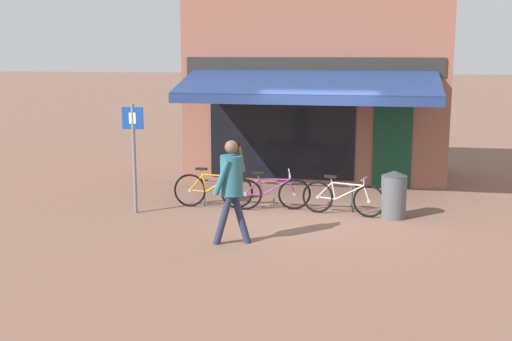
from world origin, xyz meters
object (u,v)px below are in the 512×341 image
(bicycle_orange, at_px, (213,190))
(pedestrian_adult, at_px, (232,181))
(parking_sign, at_px, (134,147))
(bicycle_purple, at_px, (270,193))
(litter_bin, at_px, (394,194))
(bicycle_silver, at_px, (343,198))

(bicycle_orange, height_order, pedestrian_adult, pedestrian_adult)
(parking_sign, bearing_deg, pedestrian_adult, -35.08)
(bicycle_purple, bearing_deg, litter_bin, -15.52)
(bicycle_purple, xyz_separation_m, pedestrian_adult, (-0.25, -2.41, 0.73))
(pedestrian_adult, relative_size, litter_bin, 1.89)
(pedestrian_adult, xyz_separation_m, parking_sign, (-2.39, 1.68, 0.27))
(bicycle_orange, bearing_deg, pedestrian_adult, -70.62)
(bicycle_silver, xyz_separation_m, parking_sign, (-4.15, -0.64, 1.01))
(pedestrian_adult, xyz_separation_m, litter_bin, (2.75, 2.25, -0.62))
(bicycle_silver, bearing_deg, bicycle_orange, -172.68)
(bicycle_orange, xyz_separation_m, parking_sign, (-1.42, -0.77, 0.99))
(bicycle_orange, relative_size, pedestrian_adult, 0.95)
(litter_bin, bearing_deg, bicycle_orange, 176.86)
(bicycle_purple, relative_size, pedestrian_adult, 0.94)
(bicycle_silver, bearing_deg, litter_bin, 6.47)
(bicycle_silver, bearing_deg, parking_sign, -161.04)
(bicycle_silver, height_order, pedestrian_adult, pedestrian_adult)
(bicycle_purple, distance_m, bicycle_silver, 1.50)
(bicycle_purple, xyz_separation_m, litter_bin, (2.50, -0.15, 0.11))
(pedestrian_adult, height_order, litter_bin, pedestrian_adult)
(bicycle_orange, distance_m, litter_bin, 3.73)
(bicycle_orange, distance_m, bicycle_purple, 1.23)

